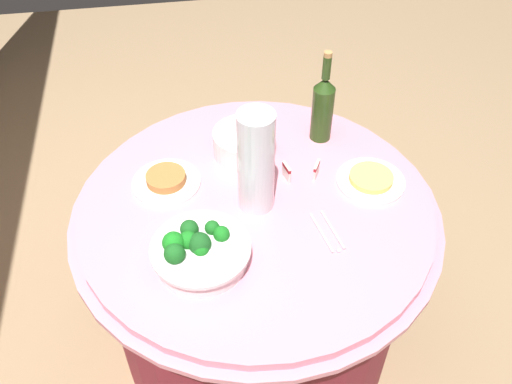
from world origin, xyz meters
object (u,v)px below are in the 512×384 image
(serving_tongs, at_px, (328,233))
(label_placard_mid, at_px, (287,171))
(decorative_fruit_vase, at_px, (257,167))
(food_plate_peanuts, at_px, (166,181))
(wine_bottle, at_px, (323,107))
(broccoli_bowl, at_px, (199,251))
(label_placard_front, at_px, (316,169))
(food_plate_noodles, at_px, (371,180))
(plate_stack, at_px, (245,143))

(serving_tongs, relative_size, label_placard_mid, 3.05)
(decorative_fruit_vase, xyz_separation_m, food_plate_peanuts, (0.13, 0.27, -0.13))
(food_plate_peanuts, bearing_deg, wine_bottle, -73.98)
(wine_bottle, distance_m, decorative_fruit_vase, 0.40)
(broccoli_bowl, bearing_deg, decorative_fruit_vase, -44.31)
(serving_tongs, bearing_deg, label_placard_mid, 16.06)
(label_placard_mid, bearing_deg, wine_bottle, -39.79)
(wine_bottle, bearing_deg, label_placard_front, 162.48)
(broccoli_bowl, bearing_deg, food_plate_noodles, -67.91)
(decorative_fruit_vase, height_order, label_placard_front, decorative_fruit_vase)
(plate_stack, height_order, label_placard_mid, plate_stack)
(plate_stack, bearing_deg, label_placard_front, -125.76)
(broccoli_bowl, relative_size, decorative_fruit_vase, 0.82)
(plate_stack, height_order, serving_tongs, plate_stack)
(serving_tongs, xyz_separation_m, food_plate_noodles, (0.19, -0.19, 0.01))
(plate_stack, distance_m, food_plate_noodles, 0.43)
(broccoli_bowl, bearing_deg, label_placard_front, -54.53)
(plate_stack, xyz_separation_m, food_plate_noodles, (-0.21, -0.38, -0.03))
(broccoli_bowl, xyz_separation_m, wine_bottle, (0.49, -0.47, 0.09))
(broccoli_bowl, distance_m, plate_stack, 0.48)
(food_plate_noodles, bearing_deg, wine_bottle, 22.05)
(wine_bottle, relative_size, decorative_fruit_vase, 0.99)
(food_plate_peanuts, bearing_deg, broccoli_bowl, -166.98)
(wine_bottle, bearing_deg, broccoli_bowl, 136.19)
(plate_stack, bearing_deg, food_plate_peanuts, 111.95)
(plate_stack, xyz_separation_m, label_placard_mid, (-0.15, -0.11, -0.01))
(broccoli_bowl, distance_m, decorative_fruit_vase, 0.30)
(plate_stack, xyz_separation_m, food_plate_peanuts, (-0.11, 0.27, -0.03))
(wine_bottle, xyz_separation_m, food_plate_peanuts, (-0.16, 0.55, -0.11))
(broccoli_bowl, relative_size, label_placard_front, 5.09)
(broccoli_bowl, height_order, serving_tongs, broccoli_bowl)
(serving_tongs, distance_m, label_placard_front, 0.25)
(decorative_fruit_vase, bearing_deg, label_placard_front, -67.30)
(label_placard_mid, bearing_deg, broccoli_bowl, 133.83)
(serving_tongs, bearing_deg, food_plate_noodles, -44.63)
(food_plate_peanuts, bearing_deg, serving_tongs, -122.48)
(food_plate_peanuts, bearing_deg, plate_stack, -68.05)
(serving_tongs, distance_m, food_plate_peanuts, 0.54)
(decorative_fruit_vase, xyz_separation_m, serving_tongs, (-0.16, -0.19, -0.14))
(wine_bottle, relative_size, label_placard_front, 6.11)
(serving_tongs, bearing_deg, plate_stack, 25.06)
(broccoli_bowl, distance_m, serving_tongs, 0.39)
(serving_tongs, height_order, food_plate_noodles, food_plate_noodles)
(serving_tongs, xyz_separation_m, food_plate_peanuts, (0.29, 0.46, 0.01))
(wine_bottle, xyz_separation_m, food_plate_noodles, (-0.26, -0.10, -0.12))
(food_plate_noodles, bearing_deg, food_plate_peanuts, 81.28)
(plate_stack, bearing_deg, label_placard_mid, -141.86)
(label_placard_mid, bearing_deg, label_placard_front, -94.11)
(decorative_fruit_vase, bearing_deg, broccoli_bowl, 135.69)
(food_plate_noodles, height_order, label_placard_front, label_placard_front)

